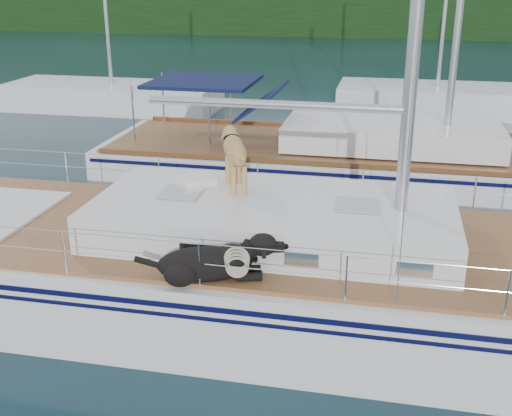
# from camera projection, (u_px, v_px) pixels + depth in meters

# --- Properties ---
(ground) EXTENTS (120.00, 120.00, 0.00)m
(ground) POSITION_uv_depth(u_px,v_px,m) (222.00, 305.00, 10.06)
(ground) COLOR black
(ground) RESTS_ON ground
(shore_bank) EXTENTS (92.00, 1.00, 1.20)m
(shore_bank) POSITION_uv_depth(u_px,v_px,m) (367.00, 28.00, 52.24)
(shore_bank) COLOR #595147
(shore_bank) RESTS_ON ground
(main_sailboat) EXTENTS (12.00, 3.94, 14.01)m
(main_sailboat) POSITION_uv_depth(u_px,v_px,m) (227.00, 267.00, 9.80)
(main_sailboat) COLOR silver
(main_sailboat) RESTS_ON ground
(neighbor_sailboat) EXTENTS (11.00, 3.50, 13.30)m
(neighbor_sailboat) POSITION_uv_depth(u_px,v_px,m) (342.00, 166.00, 15.04)
(neighbor_sailboat) COLOR silver
(neighbor_sailboat) RESTS_ON ground
(bg_boat_west) EXTENTS (8.00, 3.00, 11.65)m
(bg_boat_west) POSITION_uv_depth(u_px,v_px,m) (113.00, 97.00, 24.31)
(bg_boat_west) COLOR silver
(bg_boat_west) RESTS_ON ground
(bg_boat_center) EXTENTS (7.20, 3.00, 11.65)m
(bg_boat_center) POSITION_uv_depth(u_px,v_px,m) (436.00, 100.00, 23.81)
(bg_boat_center) COLOR silver
(bg_boat_center) RESTS_ON ground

